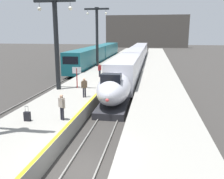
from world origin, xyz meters
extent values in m
plane|color=#33302D|center=(0.00, 0.00, 0.00)|extent=(260.00, 260.00, 0.00)
cube|color=gray|center=(-4.05, 24.75, 0.53)|extent=(4.80, 110.00, 1.05)
cube|color=gray|center=(4.05, 24.75, 0.53)|extent=(4.80, 110.00, 1.05)
cube|color=yellow|center=(-1.77, 24.75, 1.05)|extent=(0.20, 107.80, 0.01)
cube|color=slate|center=(-0.75, 27.50, 0.06)|extent=(0.08, 110.00, 0.12)
cube|color=slate|center=(0.75, 27.50, 0.06)|extent=(0.08, 110.00, 0.12)
cube|color=slate|center=(-8.85, 27.50, 0.06)|extent=(0.08, 110.00, 0.12)
cube|color=slate|center=(-7.35, 27.50, 0.06)|extent=(0.08, 110.00, 0.12)
ellipsoid|color=silver|center=(0.00, 10.15, 1.83)|extent=(2.78, 6.70, 2.56)
cube|color=#28282D|center=(0.00, 9.81, 0.28)|extent=(2.46, 5.70, 0.55)
cube|color=black|center=(0.00, 8.64, 2.90)|extent=(1.59, 1.00, 0.90)
sphere|color=#F24C4C|center=(0.00, 6.88, 1.68)|extent=(0.28, 0.28, 0.28)
cube|color=silver|center=(0.00, 19.16, 2.08)|extent=(2.90, 14.00, 3.05)
cube|color=black|center=(-1.42, 19.16, 2.62)|extent=(0.04, 11.90, 0.80)
cube|color=black|center=(1.42, 19.16, 2.62)|extent=(0.04, 11.90, 0.80)
cube|color=silver|center=(0.00, 19.16, 0.80)|extent=(2.92, 13.30, 0.24)
cube|color=black|center=(0.00, 14.68, 0.28)|extent=(2.03, 2.20, 0.56)
cube|color=black|center=(0.00, 23.64, 0.28)|extent=(2.03, 2.20, 0.56)
cube|color=silver|center=(0.00, 35.76, 2.08)|extent=(2.90, 18.00, 3.05)
cube|color=black|center=(-1.42, 35.76, 2.62)|extent=(0.04, 15.84, 0.80)
cube|color=black|center=(1.42, 35.76, 2.62)|extent=(0.04, 15.84, 0.80)
cube|color=black|center=(0.00, 29.64, 0.28)|extent=(2.03, 2.20, 0.56)
cube|color=black|center=(0.00, 41.88, 0.28)|extent=(2.03, 2.20, 0.56)
cube|color=silver|center=(0.00, 54.36, 2.08)|extent=(2.90, 18.00, 3.05)
cube|color=black|center=(-1.42, 54.36, 2.62)|extent=(0.04, 15.84, 0.80)
cube|color=black|center=(1.42, 54.36, 2.62)|extent=(0.04, 15.84, 0.80)
cube|color=black|center=(0.00, 48.24, 0.28)|extent=(2.03, 2.20, 0.56)
cube|color=black|center=(0.00, 60.48, 0.28)|extent=(2.03, 2.20, 0.56)
cube|color=#145660|center=(-8.10, 31.46, 2.15)|extent=(2.85, 18.00, 3.30)
cube|color=black|center=(-8.10, 22.50, 2.75)|extent=(2.28, 0.08, 1.10)
cube|color=black|center=(-9.49, 31.46, 2.65)|extent=(0.04, 15.30, 0.90)
cube|color=black|center=(-6.71, 31.46, 2.65)|extent=(0.04, 15.30, 0.90)
cube|color=black|center=(-8.10, 25.70, 0.26)|extent=(2.00, 2.00, 0.52)
cube|color=black|center=(-8.10, 37.22, 0.26)|extent=(2.00, 2.00, 0.52)
cube|color=#145660|center=(-8.10, 50.06, 2.15)|extent=(2.85, 18.00, 3.30)
cylinder|color=black|center=(-5.90, 12.29, 5.34)|extent=(0.44, 0.44, 8.58)
cube|color=black|center=(-5.90, 12.29, 9.38)|extent=(4.00, 0.24, 0.28)
cylinder|color=black|center=(-7.40, 12.29, 9.03)|extent=(0.03, 0.03, 0.60)
sphere|color=#EFEACC|center=(-7.40, 12.29, 8.68)|extent=(0.36, 0.36, 0.36)
cylinder|color=black|center=(-4.40, 12.29, 9.03)|extent=(0.03, 0.03, 0.60)
sphere|color=#EFEACC|center=(-4.40, 12.29, 8.68)|extent=(0.36, 0.36, 0.36)
cylinder|color=black|center=(-5.90, 29.73, 5.75)|extent=(0.44, 0.44, 9.39)
cylinder|color=black|center=(-5.90, 29.73, 10.29)|extent=(0.68, 0.68, 0.30)
cube|color=black|center=(-5.90, 29.73, 10.19)|extent=(4.00, 0.24, 0.28)
cylinder|color=black|center=(-7.40, 29.73, 9.84)|extent=(0.03, 0.03, 0.60)
sphere|color=#EFEACC|center=(-7.40, 29.73, 9.49)|extent=(0.36, 0.36, 0.36)
cylinder|color=black|center=(-4.40, 29.73, 9.84)|extent=(0.03, 0.03, 0.60)
sphere|color=#EFEACC|center=(-4.40, 29.73, 9.49)|extent=(0.36, 0.36, 0.36)
cylinder|color=#23232D|center=(-2.31, 3.89, 1.48)|extent=(0.13, 0.13, 0.85)
cylinder|color=#23232D|center=(-2.46, 3.97, 1.48)|extent=(0.13, 0.13, 0.85)
cube|color=gray|center=(-2.39, 3.93, 2.21)|extent=(0.44, 0.37, 0.62)
cylinder|color=gray|center=(-2.17, 3.82, 2.16)|extent=(0.09, 0.09, 0.58)
cylinder|color=gray|center=(-2.60, 4.04, 2.16)|extent=(0.09, 0.09, 0.58)
sphere|color=tan|center=(-2.39, 3.93, 2.63)|extent=(0.22, 0.22, 0.22)
cylinder|color=#23232D|center=(-2.46, 9.72, 1.48)|extent=(0.13, 0.13, 0.85)
cylinder|color=#23232D|center=(-2.59, 9.61, 1.48)|extent=(0.13, 0.13, 0.85)
cube|color=brown|center=(-2.53, 9.67, 2.21)|extent=(0.43, 0.41, 0.62)
cylinder|color=brown|center=(-2.34, 9.82, 2.16)|extent=(0.09, 0.09, 0.58)
cylinder|color=brown|center=(-2.71, 9.51, 2.16)|extent=(0.09, 0.09, 0.58)
sphere|color=tan|center=(-2.53, 9.67, 2.63)|extent=(0.22, 0.22, 0.22)
cylinder|color=#23232D|center=(-3.40, 19.71, 1.48)|extent=(0.13, 0.13, 0.85)
cylinder|color=#23232D|center=(-3.31, 19.85, 1.48)|extent=(0.13, 0.13, 0.85)
cube|color=maroon|center=(-3.36, 19.78, 2.21)|extent=(0.38, 0.44, 0.62)
cylinder|color=maroon|center=(-3.47, 19.57, 2.16)|extent=(0.09, 0.09, 0.58)
cylinder|color=maroon|center=(-3.24, 19.99, 2.16)|extent=(0.09, 0.09, 0.58)
sphere|color=tan|center=(-3.36, 19.78, 2.63)|extent=(0.22, 0.22, 0.22)
cube|color=black|center=(-4.51, 3.39, 1.35)|extent=(0.40, 0.22, 0.60)
cylinder|color=#262628|center=(-4.61, 3.39, 1.83)|extent=(0.02, 0.02, 0.36)
cylinder|color=#262628|center=(-4.41, 3.39, 1.83)|extent=(0.02, 0.02, 0.36)
cube|color=#262628|center=(-4.51, 3.39, 2.02)|extent=(0.22, 0.03, 0.02)
cylinder|color=maroon|center=(-4.27, 13.16, 2.05)|extent=(0.10, 0.10, 2.00)
cube|color=white|center=(-4.27, 13.16, 2.85)|extent=(0.90, 0.06, 0.64)
cube|color=#4C4742|center=(0.00, 102.00, 7.00)|extent=(36.00, 2.00, 14.00)
camera|label=1|loc=(3.20, -10.31, 6.51)|focal=39.51mm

